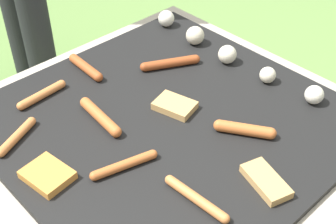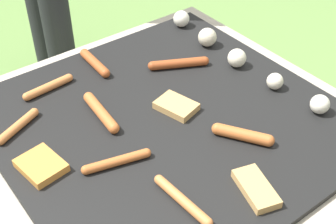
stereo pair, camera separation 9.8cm
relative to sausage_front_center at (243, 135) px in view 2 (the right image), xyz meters
The scene contains 14 objects.
ground_plane 0.44m from the sausage_front_center, 151.36° to the right, with size 14.00×14.00×0.00m, color #608442.
grill 0.29m from the sausage_front_center, 151.36° to the right, with size 0.97×0.97×0.38m.
sausage_mid_left 0.36m from the sausage_front_center, 168.07° to the left, with size 0.10×0.17×0.03m.
sausage_front_left 0.52m from the sausage_front_center, 165.95° to the right, with size 0.16×0.03×0.03m.
sausage_front_center is the anchor object (origin of this frame).
sausage_back_right 0.26m from the sausage_front_center, 74.27° to the right, with size 0.18×0.03×0.02m.
sausage_mid_right 0.56m from the sausage_front_center, 148.69° to the right, with size 0.03×0.16×0.02m.
sausage_back_center 0.37m from the sausage_front_center, 141.17° to the right, with size 0.18×0.04×0.03m.
sausage_front_right 0.32m from the sausage_front_center, 111.12° to the right, with size 0.06×0.17×0.02m.
sausage_back_left 0.57m from the sausage_front_center, 131.09° to the right, with size 0.07×0.14×0.02m.
bread_slice_center 0.49m from the sausage_front_center, 115.42° to the right, with size 0.12×0.10×0.02m.
bread_slice_right 0.20m from the sausage_front_center, 163.72° to the right, with size 0.12×0.10×0.02m.
bread_slice_left 0.17m from the sausage_front_center, 33.72° to the right, with size 0.13×0.09×0.02m.
mushroom_row 0.31m from the sausage_front_center, 132.29° to the left, with size 0.78×0.08×0.06m.
Camera 2 is at (0.75, -0.57, 1.17)m, focal length 50.00 mm.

